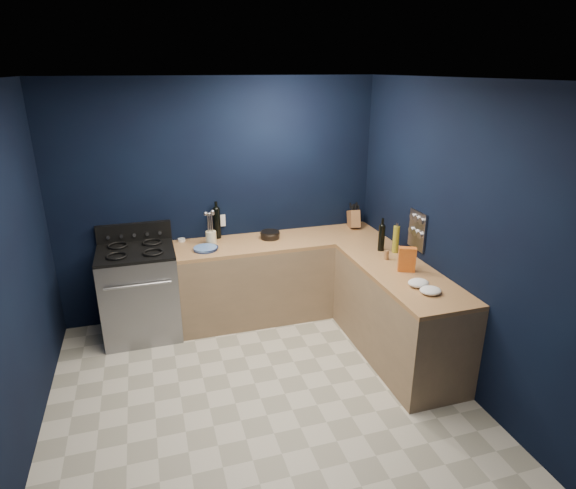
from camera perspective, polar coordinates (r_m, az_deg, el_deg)
name	(u,v)px	position (r m, az deg, el deg)	size (l,w,h in m)	color
floor	(261,399)	(4.33, -3.29, -17.96)	(3.50, 3.50, 0.02)	beige
ceiling	(253,78)	(3.40, -4.22, 19.23)	(3.50, 3.50, 0.02)	silver
wall_back	(220,201)	(5.31, -8.12, 5.17)	(3.50, 0.02, 2.60)	black
wall_right	(455,236)	(4.38, 19.29, 0.92)	(0.02, 3.50, 2.60)	black
wall_left	(0,287)	(3.73, -31.14, -4.40)	(0.02, 3.50, 2.60)	black
wall_front	(351,404)	(2.21, 7.52, -18.33)	(3.50, 0.02, 2.60)	black
cab_back	(281,278)	(5.43, -0.83, -4.06)	(2.30, 0.63, 0.86)	#896D4F
top_back	(281,241)	(5.26, -0.85, 0.41)	(2.30, 0.63, 0.04)	brown
cab_right	(397,315)	(4.78, 12.89, -8.23)	(0.63, 1.67, 0.86)	#896D4F
top_right	(401,273)	(4.58, 13.33, -3.27)	(0.63, 1.67, 0.04)	brown
gas_range	(140,294)	(5.23, -17.19, -5.66)	(0.76, 0.66, 0.92)	gray
oven_door	(141,309)	(4.95, -17.14, -7.31)	(0.59, 0.02, 0.42)	black
cooktop	(135,252)	(5.05, -17.75, -0.80)	(0.76, 0.66, 0.03)	black
backguard	(134,232)	(5.30, -17.88, 1.38)	(0.76, 0.06, 0.20)	black
spice_panel	(417,230)	(4.84, 15.17, 1.64)	(0.02, 0.28, 0.38)	gray
wall_outlet	(221,221)	(5.35, -7.96, 2.84)	(0.09, 0.02, 0.13)	white
plate_stack	(205,249)	(5.01, -9.81, -0.48)	(0.24, 0.24, 0.03)	teal
ramekin	(182,240)	(5.31, -12.57, 0.54)	(0.08, 0.08, 0.03)	white
utensil_crock	(211,238)	(5.16, -9.16, 0.81)	(0.11, 0.11, 0.14)	#EEE9C1
wine_bottle_back	(217,223)	(5.30, -8.47, 2.50)	(0.08, 0.08, 0.33)	black
lemon_basket	(270,235)	(5.27, -2.15, 1.15)	(0.21, 0.21, 0.08)	black
knife_block	(354,219)	(5.67, 7.83, 3.03)	(0.11, 0.18, 0.20)	brown
wine_bottle_right	(381,238)	(4.98, 11.09, 0.75)	(0.07, 0.07, 0.27)	black
oil_bottle	(396,239)	(4.96, 12.74, 0.60)	(0.06, 0.06, 0.28)	olive
spice_jar_near	(387,255)	(4.78, 11.67, -1.23)	(0.04, 0.04, 0.09)	olive
spice_jar_far	(401,253)	(4.89, 13.36, -0.95)	(0.04, 0.04, 0.09)	olive
crouton_bag	(407,259)	(4.53, 13.99, -1.73)	(0.16, 0.07, 0.23)	#A71D08
towel_front	(418,283)	(4.28, 15.29, -4.44)	(0.18, 0.16, 0.06)	white
towel_end	(431,290)	(4.18, 16.63, -5.27)	(0.18, 0.16, 0.05)	white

